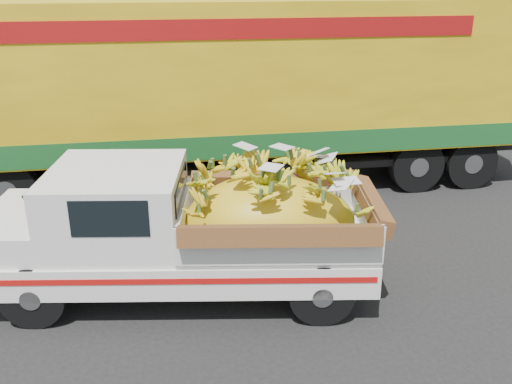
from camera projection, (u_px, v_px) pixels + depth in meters
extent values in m
plane|color=black|center=(185.00, 275.00, 8.63)|extent=(100.00, 100.00, 0.00)
cube|color=gray|center=(183.00, 150.00, 14.41)|extent=(60.00, 0.25, 0.15)
cube|color=gray|center=(183.00, 128.00, 16.36)|extent=(60.00, 4.00, 0.14)
cylinder|color=black|center=(33.00, 296.00, 7.27)|extent=(0.87, 0.33, 0.85)
cylinder|color=black|center=(70.00, 239.00, 8.79)|extent=(0.87, 0.33, 0.85)
cylinder|color=black|center=(322.00, 293.00, 7.33)|extent=(0.87, 0.33, 0.85)
cylinder|color=black|center=(308.00, 238.00, 8.85)|extent=(0.87, 0.33, 0.85)
cube|color=silver|center=(180.00, 252.00, 7.99)|extent=(5.42, 2.43, 0.44)
cube|color=#A50F0C|center=(171.00, 282.00, 7.07)|extent=(5.13, 0.54, 0.08)
cube|color=silver|center=(21.00, 225.00, 7.80)|extent=(1.13, 1.88, 0.40)
cube|color=silver|center=(117.00, 204.00, 7.71)|extent=(1.91, 1.99, 1.01)
cube|color=black|center=(109.00, 219.00, 6.79)|extent=(0.95, 0.11, 0.47)
cube|color=silver|center=(276.00, 218.00, 7.83)|extent=(2.75, 2.16, 0.57)
ellipsoid|color=#EBA414|center=(268.00, 226.00, 7.87)|extent=(2.47, 1.75, 1.43)
cylinder|color=black|center=(470.00, 162.00, 11.95)|extent=(1.11, 0.38, 1.10)
cylinder|color=black|center=(427.00, 137.00, 13.78)|extent=(1.11, 0.38, 1.10)
cylinder|color=black|center=(416.00, 165.00, 11.76)|extent=(1.11, 0.38, 1.10)
cylinder|color=black|center=(380.00, 139.00, 13.59)|extent=(1.11, 0.38, 1.10)
cylinder|color=black|center=(8.00, 189.00, 10.48)|extent=(1.11, 0.38, 1.10)
cylinder|color=black|center=(29.00, 156.00, 12.31)|extent=(1.11, 0.38, 1.10)
cube|color=black|center=(241.00, 149.00, 12.03)|extent=(12.04, 1.62, 0.36)
cube|color=gold|center=(241.00, 73.00, 11.45)|extent=(11.87, 3.10, 2.84)
cube|color=#175120|center=(241.00, 129.00, 11.87)|extent=(11.93, 3.12, 0.45)
cube|color=maroon|center=(251.00, 29.00, 9.94)|extent=(8.39, 0.45, 0.35)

